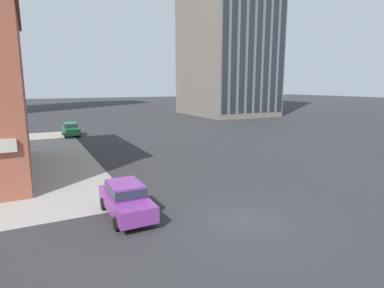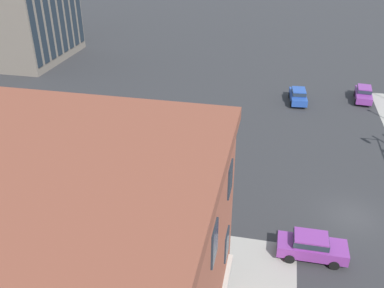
% 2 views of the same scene
% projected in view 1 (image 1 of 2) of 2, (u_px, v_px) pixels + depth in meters
% --- Properties ---
extents(ground_plane, '(320.00, 320.00, 0.00)m').
position_uv_depth(ground_plane, '(245.00, 221.00, 15.20)').
color(ground_plane, '#2D2D30').
extents(car_main_southbound_far, '(1.92, 4.42, 1.68)m').
position_uv_depth(car_main_southbound_far, '(71.00, 129.00, 40.52)').
color(car_main_southbound_far, '#1E6B3D').
rests_on(car_main_southbound_far, ground).
extents(car_main_mid, '(1.91, 4.41, 1.68)m').
position_uv_depth(car_main_mid, '(126.00, 198.00, 15.64)').
color(car_main_mid, '#7A3389').
rests_on(car_main_mid, ground).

